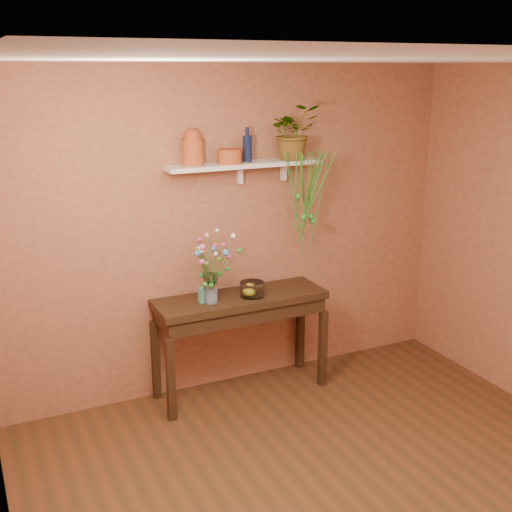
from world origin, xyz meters
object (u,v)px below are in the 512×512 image
Objects in this scene: terracotta_jug at (193,148)px; glass_bowl at (252,290)px; bouquet at (212,257)px; spider_plant at (294,132)px; blue_bottle at (247,148)px; glass_vase at (211,290)px; sideboard at (241,310)px.

glass_bowl is at bearing -24.86° from terracotta_jug.
bouquet is at bearing -73.10° from terracotta_jug.
spider_plant is 0.96× the size of bouquet.
terracotta_jug reaches higher than blue_bottle.
glass_vase is (-0.40, -0.17, -1.08)m from blue_bottle.
terracotta_jug reaches higher than sideboard.
terracotta_jug reaches higher than glass_vase.
blue_bottle is (0.12, 0.12, 1.31)m from sideboard.
glass_vase is at bearing 179.59° from glass_bowl.
glass_bowl is at bearing -0.41° from glass_vase.
sideboard is 5.09× the size of terracotta_jug.
sideboard is 1.32m from blue_bottle.
sideboard is 3.20× the size of spider_plant.
glass_vase is 0.36m from glass_bowl.
glass_bowl is (-0.45, -0.15, -1.24)m from spider_plant.
sideboard is 1.52m from spider_plant.
spider_plant is 2.24× the size of glass_bowl.
sideboard is at bearing -23.32° from terracotta_jug.
glass_vase is at bearing -156.85° from blue_bottle.
sideboard is 1.38m from terracotta_jug.
glass_vase is (0.05, -0.19, -1.10)m from terracotta_jug.
blue_bottle is 1.14m from glass_bowl.
bouquet is (-0.80, -0.16, -0.92)m from spider_plant.
sideboard is 0.57m from bouquet.
glass_vase is (-0.81, -0.15, -1.19)m from spider_plant.
glass_bowl reaches higher than sideboard.
bouquet is (0.06, -0.20, -0.83)m from terracotta_jug.
sideboard is at bearing 149.40° from glass_bowl.
spider_plant reaches higher than glass_vase.
spider_plant is at bearing 18.88° from glass_bowl.
bouquet is (-0.39, -0.18, -0.81)m from blue_bottle.
bouquet is at bearing -154.77° from blue_bottle.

